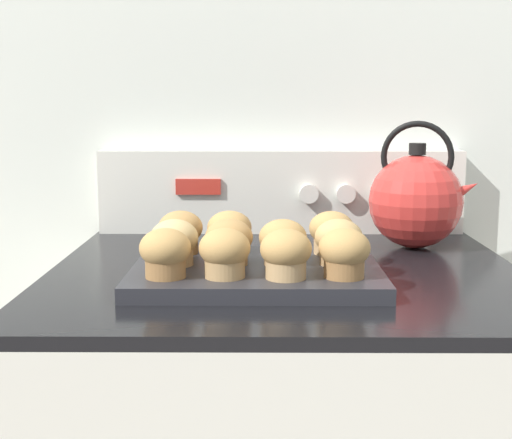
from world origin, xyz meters
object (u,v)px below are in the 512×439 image
at_px(muffin_r1_c3, 339,242).
at_px(muffin_pan, 256,272).
at_px(muffin_r1_c0, 174,242).
at_px(muffin_r0_c1, 225,253).
at_px(tea_kettle, 416,200).
at_px(muffin_r0_c2, 286,254).
at_px(muffin_r2_c0, 181,232).
at_px(muffin_r1_c1, 229,242).
at_px(muffin_r0_c3, 344,253).
at_px(muffin_r0_c0, 165,253).
at_px(muffin_r2_c3, 331,232).
at_px(muffin_r2_c1, 229,232).
at_px(muffin_r1_c2, 283,242).

bearing_deg(muffin_r1_c3, muffin_pan, -179.40).
xyz_separation_m(muffin_pan, muffin_r1_c0, (-0.12, -0.00, 0.04)).
height_order(muffin_r0_c1, tea_kettle, tea_kettle).
height_order(muffin_r0_c1, muffin_r0_c2, same).
bearing_deg(muffin_r2_c0, muffin_r1_c0, -89.81).
relative_size(muffin_r1_c1, muffin_r1_c3, 1.00).
xyz_separation_m(muffin_r0_c3, muffin_r1_c1, (-0.16, 0.08, 0.00)).
relative_size(muffin_r1_c0, muffin_r1_c1, 1.00).
bearing_deg(muffin_r2_c0, muffin_r1_c1, -44.98).
distance_m(muffin_r0_c0, muffin_r0_c1, 0.08).
distance_m(muffin_r0_c3, muffin_r2_c3, 0.15).
relative_size(muffin_pan, muffin_r0_c0, 5.13).
distance_m(muffin_r0_c2, muffin_r2_c0, 0.23).
distance_m(muffin_r0_c3, muffin_r1_c1, 0.18).
height_order(muffin_r1_c0, muffin_r2_c1, same).
xyz_separation_m(muffin_r1_c0, muffin_r1_c3, (0.24, 0.00, 0.00)).
bearing_deg(muffin_r2_c0, tea_kettle, 21.27).
xyz_separation_m(muffin_r0_c1, muffin_r0_c3, (0.16, 0.00, 0.00)).
bearing_deg(muffin_r0_c0, muffin_r2_c1, 63.29).
relative_size(muffin_r2_c0, tea_kettle, 0.31).
height_order(muffin_pan, muffin_r0_c3, muffin_r0_c3).
relative_size(muffin_r1_c2, muffin_r2_c0, 1.00).
xyz_separation_m(muffin_r0_c2, muffin_r2_c3, (0.08, 0.16, 0.00)).
relative_size(muffin_r1_c1, muffin_r2_c1, 1.00).
height_order(muffin_r1_c2, muffin_r2_c0, same).
bearing_deg(tea_kettle, muffin_r1_c0, -149.17).
bearing_deg(muffin_r1_c2, muffin_r1_c0, -179.25).
relative_size(muffin_r0_c3, muffin_r1_c1, 1.00).
xyz_separation_m(muffin_r0_c3, muffin_r2_c3, (-0.00, 0.15, 0.00)).
bearing_deg(muffin_r1_c0, muffin_r2_c3, 18.83).
height_order(muffin_r0_c0, muffin_r1_c2, same).
distance_m(muffin_r1_c2, muffin_r1_c3, 0.08).
relative_size(muffin_r0_c0, tea_kettle, 0.31).
bearing_deg(muffin_r0_c0, muffin_r1_c0, 87.58).
bearing_deg(muffin_r1_c2, muffin_r0_c0, -154.40).
distance_m(muffin_r1_c3, muffin_r2_c1, 0.18).
xyz_separation_m(muffin_pan, muffin_r2_c1, (-0.04, 0.08, 0.04)).
relative_size(muffin_pan, muffin_r1_c1, 5.13).
bearing_deg(muffin_r1_c3, muffin_r1_c0, -178.99).
relative_size(muffin_pan, muffin_r1_c2, 5.13).
relative_size(muffin_r1_c0, muffin_r2_c0, 1.00).
distance_m(muffin_r1_c2, muffin_r2_c3, 0.11).
height_order(muffin_pan, muffin_r2_c3, muffin_r2_c3).
bearing_deg(muffin_r1_c1, muffin_r0_c0, -136.36).
bearing_deg(muffin_pan, muffin_r0_c3, -32.72).
bearing_deg(muffin_r0_c0, muffin_pan, 32.56).
distance_m(muffin_r0_c1, muffin_r1_c0, 0.11).
bearing_deg(muffin_r1_c3, muffin_r2_c1, 154.09).
height_order(muffin_r1_c1, tea_kettle, tea_kettle).
bearing_deg(muffin_r0_c2, muffin_r1_c3, 46.41).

